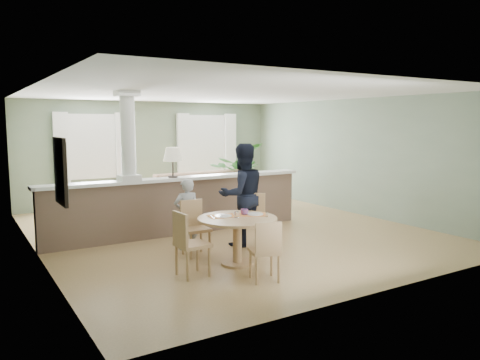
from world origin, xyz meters
TOP-DOWN VIEW (x-y plane):
  - ground at (0.00, 0.00)m, footprint 8.00×8.00m
  - room_shell at (-0.03, 0.63)m, footprint 7.02×8.02m
  - pony_wall at (-0.99, 0.20)m, footprint 5.32×0.38m
  - sofa at (0.68, 1.90)m, footprint 3.35×1.52m
  - houseplant at (1.69, 2.44)m, footprint 1.92×1.90m
  - dining_table at (-0.98, -2.05)m, footprint 1.20×1.20m
  - chair_far_boy at (-1.31, -1.22)m, footprint 0.41×0.41m
  - chair_far_man at (-0.31, -1.41)m, footprint 0.60×0.60m
  - chair_near at (-1.07, -2.93)m, footprint 0.48×0.48m
  - chair_side at (-1.87, -2.19)m, footprint 0.43×0.43m
  - child_person at (-1.27, -0.86)m, footprint 0.47×0.33m
  - man_person at (-0.32, -1.11)m, footprint 0.91×0.73m

SIDE VIEW (x-z plane):
  - ground at x=0.00m, z-range 0.00..0.00m
  - chair_near at x=-1.07m, z-range 0.04..0.88m
  - sofa at x=0.68m, z-range 0.00..0.95m
  - chair_far_boy at x=-1.31m, z-range 0.05..0.93m
  - chair_side at x=-1.87m, z-range 0.05..0.97m
  - chair_far_man at x=-0.31m, z-range 0.05..0.99m
  - dining_table at x=-0.98m, z-range 0.17..0.99m
  - child_person at x=-1.27m, z-range 0.00..1.21m
  - pony_wall at x=-0.99m, z-range -0.64..2.06m
  - houseplant at x=1.69m, z-range 0.00..1.62m
  - man_person at x=-0.32m, z-range 0.00..1.78m
  - room_shell at x=-0.03m, z-range 0.46..3.17m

